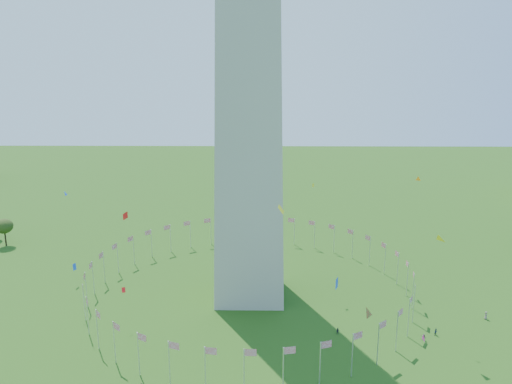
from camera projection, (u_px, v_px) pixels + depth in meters
flag_ring at (250, 279)px, 126.77m from camera, size 80.24×80.24×9.00m
kites_aloft at (315, 264)px, 96.56m from camera, size 106.94×71.63×40.55m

